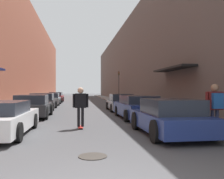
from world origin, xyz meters
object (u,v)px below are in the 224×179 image
manhole_cover (93,156)px  pedestrian (215,103)px  traffic_light (119,83)px  skateboarder (81,103)px  parked_car_left_3 (51,99)px  parked_car_right_2 (121,103)px  parked_car_left_0 (1,119)px  parked_car_right_0 (170,117)px  parked_car_right_1 (137,107)px  parked_car_left_4 (56,97)px  parked_car_left_1 (32,106)px  parked_car_left_2 (43,102)px

manhole_cover → pedestrian: size_ratio=0.41×
manhole_cover → traffic_light: traffic_light is taller
skateboarder → pedestrian: pedestrian is taller
parked_car_left_3 → parked_car_right_2: (6.06, -8.16, 0.00)m
parked_car_left_0 → parked_car_left_3: size_ratio=0.99×
parked_car_right_0 → skateboarder: skateboarder is taller
pedestrian → parked_car_left_3: bearing=111.3°
parked_car_right_1 → parked_car_left_3: bearing=114.7°
parked_car_right_0 → skateboarder: 3.73m
pedestrian → parked_car_left_4: bearing=106.6°
skateboarder → manhole_cover: 4.59m
parked_car_left_1 → parked_car_left_4: 17.67m
skateboarder → parked_car_left_1: bearing=121.2°
parked_car_left_1 → parked_car_right_1: (5.94, -1.37, -0.01)m
manhole_cover → parked_car_right_1: bearing=68.6°
parked_car_left_3 → parked_car_right_0: size_ratio=1.11×
parked_car_left_4 → parked_car_right_2: bearing=-66.6°
parked_car_right_0 → parked_car_right_2: bearing=89.9°
traffic_light → parked_car_left_3: bearing=-147.0°
parked_car_left_2 → skateboarder: bearing=-74.2°
parked_car_left_0 → pedestrian: size_ratio=2.70×
parked_car_left_1 → parked_car_left_4: bearing=90.4°
parked_car_left_4 → traffic_light: size_ratio=1.19×
parked_car_right_2 → parked_car_left_2: bearing=161.7°
parked_car_left_1 → parked_car_left_4: parked_car_left_1 is taller
parked_car_right_1 → pedestrian: (1.32, -5.73, 0.56)m
skateboarder → parked_car_left_3: bearing=100.0°
parked_car_left_4 → skateboarder: bearing=-82.7°
parked_car_left_0 → parked_car_right_2: size_ratio=1.07×
skateboarder → manhole_cover: size_ratio=2.45×
parked_car_left_0 → parked_car_left_4: (-0.03, 23.35, 0.03)m
parked_car_left_1 → parked_car_left_3: 11.96m
parked_car_left_0 → traffic_light: (8.10, 22.95, 1.89)m
parked_car_left_4 → pedestrian: 25.85m
parked_car_left_1 → skateboarder: size_ratio=2.37×
traffic_light → pedestrian: traffic_light is taller
parked_car_right_0 → pedestrian: pedestrian is taller
parked_car_left_2 → traffic_light: 14.22m
parked_car_right_1 → parked_car_right_2: 5.17m
parked_car_left_3 → traffic_light: bearing=33.0°
parked_car_left_3 → parked_car_left_2: bearing=-90.1°
parked_car_left_2 → parked_car_right_2: 6.40m
parked_car_right_2 → pedestrian: size_ratio=2.52×
parked_car_left_2 → parked_car_left_3: (0.01, 6.15, -0.03)m
parked_car_right_2 → manhole_cover: parked_car_right_2 is taller
parked_car_right_0 → parked_car_right_1: 5.12m
parked_car_left_2 → manhole_cover: (3.15, -14.78, -0.63)m
parked_car_right_0 → pedestrian: bearing=-23.7°
parked_car_left_1 → parked_car_right_0: bearing=-47.9°
parked_car_left_0 → parked_car_left_3: (-0.09, 17.63, 0.02)m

